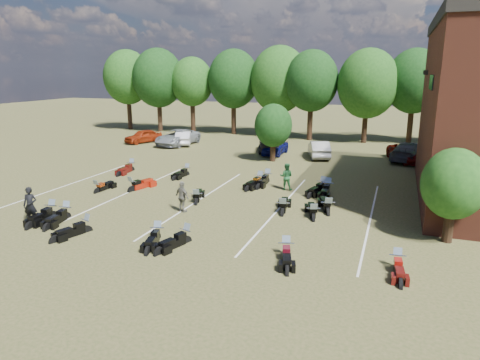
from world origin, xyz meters
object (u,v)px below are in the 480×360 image
at_px(motorcycle_14, 132,171).
at_px(person_green, 286,177).
at_px(car_0, 143,136).
at_px(car_4, 275,147).
at_px(person_black, 30,205).
at_px(person_grey, 182,197).
at_px(motorcycle_3, 86,232).
at_px(motorcycle_0, 67,219).
at_px(motorcycle_7, 132,191).

bearing_deg(motorcycle_14, person_green, -8.12).
xyz_separation_m(car_0, car_4, (15.23, -1.39, 0.00)).
distance_m(person_black, person_grey, 7.75).
bearing_deg(motorcycle_3, motorcycle_0, 169.88).
relative_size(motorcycle_0, motorcycle_14, 0.97).
height_order(person_green, motorcycle_14, person_green).
xyz_separation_m(person_black, person_grey, (6.46, 4.28, -0.07)).
distance_m(car_4, person_green, 12.23).
bearing_deg(car_0, person_grey, -27.84).
height_order(motorcycle_0, motorcycle_14, motorcycle_14).
distance_m(person_black, motorcycle_0, 1.90).
distance_m(person_grey, motorcycle_7, 5.75).
distance_m(car_4, person_grey, 18.02).
bearing_deg(car_0, motorcycle_0, -42.23).
relative_size(car_4, person_green, 2.35).
distance_m(motorcycle_0, motorcycle_3, 2.61).
bearing_deg(motorcycle_0, motorcycle_14, 96.52).
relative_size(motorcycle_7, motorcycle_14, 1.03).
xyz_separation_m(person_black, motorcycle_7, (1.40, 6.87, -0.95)).
xyz_separation_m(car_0, motorcycle_0, (9.71, -22.54, -0.71)).
xyz_separation_m(car_4, motorcycle_0, (-5.52, -21.15, -0.71)).
distance_m(person_grey, motorcycle_0, 6.21).
bearing_deg(motorcycle_7, car_4, -93.58).
bearing_deg(motorcycle_7, person_green, -142.00).
height_order(car_4, person_black, person_black).
relative_size(car_0, motorcycle_14, 1.72).
relative_size(person_green, motorcycle_3, 0.79).
height_order(motorcycle_0, motorcycle_3, motorcycle_0).
relative_size(car_0, motorcycle_0, 1.77).
relative_size(motorcycle_3, motorcycle_14, 0.92).
bearing_deg(motorcycle_3, motorcycle_14, 132.56).
height_order(car_0, person_grey, person_grey).
distance_m(car_0, motorcycle_0, 24.55).
bearing_deg(person_green, person_grey, 50.57).
bearing_deg(motorcycle_7, person_grey, 168.20).
bearing_deg(motorcycle_0, person_black, -145.60).
distance_m(car_0, motorcycle_3, 26.63).
height_order(person_black, motorcycle_3, person_black).
bearing_deg(motorcycle_7, person_black, 93.82).
xyz_separation_m(car_0, person_grey, (15.00, -19.41, 0.17)).
xyz_separation_m(car_4, motorcycle_14, (-8.70, -10.50, -0.71)).
relative_size(motorcycle_3, motorcycle_7, 0.90).
height_order(person_green, motorcycle_0, person_green).
bearing_deg(car_4, motorcycle_7, -107.82).
bearing_deg(car_0, person_black, -45.71).
bearing_deg(car_0, motorcycle_14, -36.74).
bearing_deg(person_grey, car_0, -28.59).
height_order(motorcycle_7, motorcycle_14, motorcycle_7).
height_order(person_grey, motorcycle_14, person_grey).
distance_m(person_green, motorcycle_14, 12.76).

